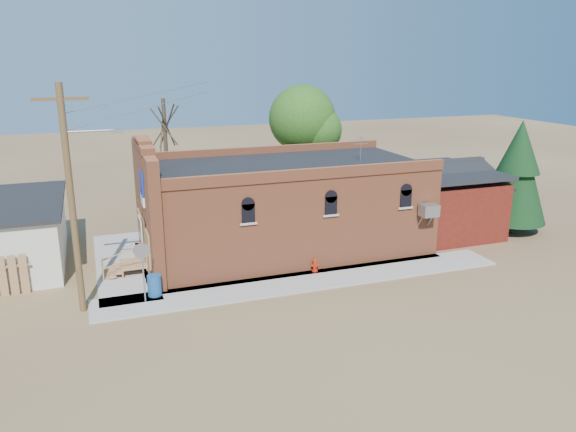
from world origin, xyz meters
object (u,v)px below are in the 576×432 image
object	(u,v)px
stop_sign	(142,256)
trash_barrel	(155,285)
brick_bar	(279,207)
utility_pole	(72,196)
fire_hydrant	(315,265)

from	to	relation	value
stop_sign	trash_barrel	distance (m)	1.66
brick_bar	utility_pole	distance (m)	10.96
brick_bar	utility_pole	size ratio (longest dim) A/B	1.82
brick_bar	stop_sign	bearing A→B (deg)	-149.07
utility_pole	fire_hydrant	world-z (taller)	utility_pole
brick_bar	stop_sign	size ratio (longest dim) A/B	6.36
utility_pole	fire_hydrant	size ratio (longest dim) A/B	13.65
stop_sign	trash_barrel	world-z (taller)	stop_sign
brick_bar	fire_hydrant	distance (m)	4.21
fire_hydrant	trash_barrel	bearing A→B (deg)	-170.53
brick_bar	stop_sign	xyz separation A→B (m)	(-7.40, -4.43, -0.28)
utility_pole	trash_barrel	xyz separation A→B (m)	(2.84, 0.35, -4.24)
utility_pole	fire_hydrant	xyz separation A→B (m)	(10.31, 0.60, -4.37)
brick_bar	stop_sign	distance (m)	8.63
utility_pole	stop_sign	size ratio (longest dim) A/B	3.49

